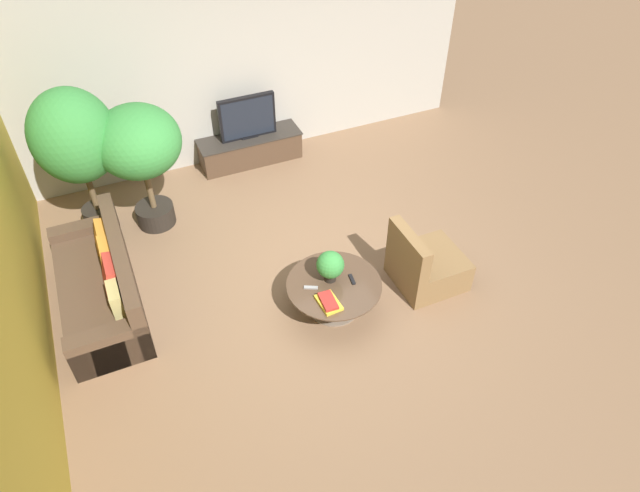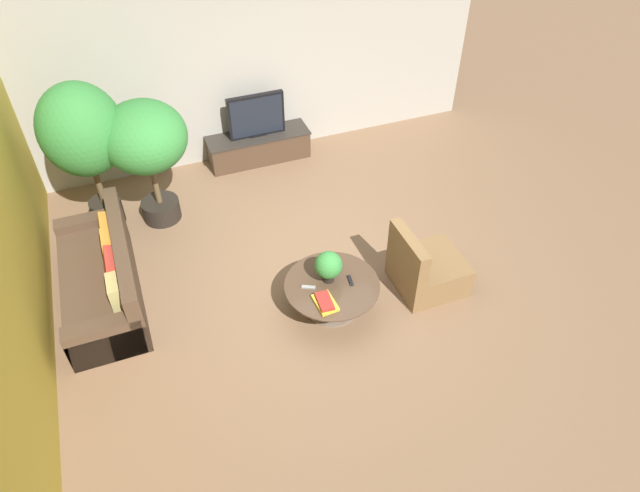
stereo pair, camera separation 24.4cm
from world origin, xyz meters
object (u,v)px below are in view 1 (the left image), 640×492
object	(u,v)px
coffee_table	(334,291)
armchair_wicker	(425,266)
potted_plant_tabletop	(330,265)
potted_palm_corner	(139,147)
media_console	(250,148)
television	(247,118)
couch_by_wall	(103,286)
potted_palm_tall	(75,141)

from	to	relation	value
coffee_table	armchair_wicker	bearing A→B (deg)	-2.52
potted_plant_tabletop	potted_palm_corner	bearing A→B (deg)	123.93
media_console	television	distance (m)	0.54
potted_palm_corner	potted_plant_tabletop	distance (m)	2.89
media_console	potted_plant_tabletop	bearing A→B (deg)	-92.05
coffee_table	potted_plant_tabletop	size ratio (longest dim) A/B	2.79
potted_palm_corner	couch_by_wall	bearing A→B (deg)	-123.83
armchair_wicker	potted_plant_tabletop	distance (m)	1.27
media_console	coffee_table	size ratio (longest dim) A/B	1.45
potted_palm_tall	potted_plant_tabletop	bearing A→B (deg)	-47.79
media_console	couch_by_wall	distance (m)	3.37
armchair_wicker	potted_palm_tall	bearing A→B (deg)	52.78
potted_plant_tabletop	media_console	bearing A→B (deg)	87.95
media_console	armchair_wicker	distance (m)	3.58
armchair_wicker	potted_palm_tall	xyz separation A→B (m)	(-3.49, 2.65, 1.13)
television	potted_plant_tabletop	distance (m)	3.28
media_console	potted_palm_corner	size ratio (longest dim) A/B	0.90
media_console	television	size ratio (longest dim) A/B	1.83
television	coffee_table	bearing A→B (deg)	-91.79
media_console	armchair_wicker	bearing A→B (deg)	-72.19
couch_by_wall	media_console	bearing A→B (deg)	130.83
couch_by_wall	potted_plant_tabletop	xyz separation A→B (m)	(2.44, -1.07, 0.34)
potted_palm_tall	potted_plant_tabletop	distance (m)	3.48
coffee_table	media_console	bearing A→B (deg)	88.21
television	couch_by_wall	world-z (taller)	television
armchair_wicker	television	bearing A→B (deg)	17.81
armchair_wicker	couch_by_wall	bearing A→B (deg)	71.73
television	coffee_table	world-z (taller)	television
couch_by_wall	potted_plant_tabletop	distance (m)	2.68
media_console	couch_by_wall	size ratio (longest dim) A/B	0.77
coffee_table	potted_palm_tall	xyz separation A→B (m)	(-2.29, 2.60, 1.12)
couch_by_wall	potted_palm_tall	xyz separation A→B (m)	(0.15, 1.45, 1.11)
coffee_table	couch_by_wall	bearing A→B (deg)	154.81
media_console	television	xyz separation A→B (m)	(0.00, -0.00, 0.54)
armchair_wicker	potted_palm_corner	bearing A→B (deg)	48.32
media_console	couch_by_wall	xyz separation A→B (m)	(-2.55, -2.21, 0.06)
coffee_table	potted_palm_tall	size ratio (longest dim) A/B	0.53
media_console	coffee_table	bearing A→B (deg)	-91.79
potted_palm_tall	potted_palm_corner	distance (m)	0.74
couch_by_wall	armchair_wicker	world-z (taller)	armchair_wicker
armchair_wicker	potted_palm_corner	distance (m)	3.86
television	couch_by_wall	bearing A→B (deg)	-139.19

